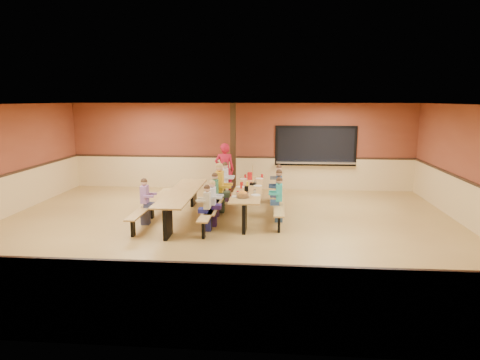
{
  "coord_description": "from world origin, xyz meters",
  "views": [
    {
      "loc": [
        1.23,
        -9.86,
        3.12
      ],
      "look_at": [
        0.36,
        0.53,
        1.15
      ],
      "focal_mm": 32.0,
      "sensor_mm": 36.0,
      "label": 1
    }
  ],
  "objects": [
    {
      "name": "condiment_mustard",
      "position": [
        0.47,
        1.57,
        0.82
      ],
      "size": [
        0.06,
        0.06,
        0.17
      ],
      "primitive_type": "cylinder",
      "color": "yellow",
      "rests_on": "cafeteria_table_main"
    },
    {
      "name": "cafeteria_table_second",
      "position": [
        -1.21,
        0.95,
        0.53
      ],
      "size": [
        1.91,
        3.7,
        0.74
      ],
      "color": "#AE8645",
      "rests_on": "ground"
    },
    {
      "name": "seated_child_white_left",
      "position": [
        -0.32,
        0.35,
        0.57
      ],
      "size": [
        0.34,
        0.28,
        1.15
      ],
      "primitive_type": null,
      "color": "silver",
      "rests_on": "ground"
    },
    {
      "name": "seated_child_navy_right",
      "position": [
        1.33,
        1.79,
        0.6
      ],
      "size": [
        0.37,
        0.3,
        1.2
      ],
      "primitive_type": null,
      "color": "#1E324E",
      "rests_on": "ground"
    },
    {
      "name": "standing_woman",
      "position": [
        -0.42,
        3.79,
        0.87
      ],
      "size": [
        0.67,
        0.47,
        1.74
      ],
      "primitive_type": "imported",
      "rotation": [
        0.0,
        0.0,
        3.24
      ],
      "color": "#B0142A",
      "rests_on": "ground"
    },
    {
      "name": "seated_adult_yellow",
      "position": [
        -0.32,
        1.72,
        0.69
      ],
      "size": [
        0.45,
        0.37,
        1.37
      ],
      "primitive_type": null,
      "color": "gold",
      "rests_on": "ground"
    },
    {
      "name": "seated_child_tan_sec",
      "position": [
        -0.38,
        -0.03,
        0.56
      ],
      "size": [
        0.32,
        0.26,
        1.11
      ],
      "primitive_type": null,
      "color": "#C2B997",
      "rests_on": "ground"
    },
    {
      "name": "condiment_ketchup",
      "position": [
        0.31,
        1.47,
        0.82
      ],
      "size": [
        0.06,
        0.06,
        0.17
      ],
      "primitive_type": "cylinder",
      "color": "#B2140F",
      "rests_on": "cafeteria_table_main"
    },
    {
      "name": "cafeteria_table_main",
      "position": [
        0.51,
        1.56,
        0.53
      ],
      "size": [
        1.91,
        3.7,
        0.74
      ],
      "color": "#AE8645",
      "rests_on": "ground"
    },
    {
      "name": "ground",
      "position": [
        0.0,
        0.0,
        0.0
      ],
      "size": [
        12.0,
        12.0,
        0.0
      ],
      "primitive_type": "plane",
      "color": "olive",
      "rests_on": "ground"
    },
    {
      "name": "seated_child_teal_right",
      "position": [
        1.33,
        0.9,
        0.58
      ],
      "size": [
        0.34,
        0.28,
        1.16
      ],
      "primitive_type": null,
      "color": "teal",
      "rests_on": "ground"
    },
    {
      "name": "room_envelope",
      "position": [
        0.0,
        0.0,
        0.69
      ],
      "size": [
        12.04,
        10.04,
        3.02
      ],
      "color": "brown",
      "rests_on": "ground"
    },
    {
      "name": "punch_pitcher",
      "position": [
        0.46,
        2.8,
        0.85
      ],
      "size": [
        0.16,
        0.16,
        0.22
      ],
      "primitive_type": "cylinder",
      "color": "red",
      "rests_on": "cafeteria_table_main"
    },
    {
      "name": "seated_child_purple_sec",
      "position": [
        -2.03,
        0.36,
        0.58
      ],
      "size": [
        0.35,
        0.29,
        1.17
      ],
      "primitive_type": null,
      "color": "#8E5F96",
      "rests_on": "ground"
    },
    {
      "name": "chip_bowl",
      "position": [
        0.43,
        0.38,
        0.81
      ],
      "size": [
        0.32,
        0.32,
        0.15
      ],
      "primitive_type": null,
      "color": "orange",
      "rests_on": "cafeteria_table_main"
    },
    {
      "name": "structural_post",
      "position": [
        -0.2,
        4.4,
        1.5
      ],
      "size": [
        0.18,
        0.18,
        3.0
      ],
      "primitive_type": "cube",
      "color": "black",
      "rests_on": "ground"
    },
    {
      "name": "seated_child_char_right",
      "position": [
        1.33,
        3.03,
        0.58
      ],
      "size": [
        0.34,
        0.28,
        1.15
      ],
      "primitive_type": null,
      "color": "#494E53",
      "rests_on": "ground"
    },
    {
      "name": "seated_child_grey_left",
      "position": [
        -0.32,
        3.04,
        0.6
      ],
      "size": [
        0.37,
        0.3,
        1.21
      ],
      "primitive_type": null,
      "color": "silver",
      "rests_on": "ground"
    },
    {
      "name": "table_paddle",
      "position": [
        0.59,
        1.99,
        0.88
      ],
      "size": [
        0.16,
        0.16,
        0.56
      ],
      "color": "black",
      "rests_on": "cafeteria_table_main"
    },
    {
      "name": "seated_child_green_sec",
      "position": [
        -0.38,
        1.28,
        0.59
      ],
      "size": [
        0.35,
        0.29,
        1.17
      ],
      "primitive_type": null,
      "color": "#337047",
      "rests_on": "ground"
    },
    {
      "name": "place_settings",
      "position": [
        0.51,
        1.56,
        0.8
      ],
      "size": [
        0.65,
        3.3,
        0.11
      ],
      "primitive_type": null,
      "color": "beige",
      "rests_on": "cafeteria_table_main"
    },
    {
      "name": "napkin_dispenser",
      "position": [
        0.48,
        1.14,
        0.8
      ],
      "size": [
        0.1,
        0.14,
        0.13
      ],
      "primitive_type": "cube",
      "color": "black",
      "rests_on": "cafeteria_table_main"
    },
    {
      "name": "kitchen_pass_through",
      "position": [
        2.6,
        4.96,
        1.49
      ],
      "size": [
        2.78,
        0.28,
        1.38
      ],
      "color": "black",
      "rests_on": "ground"
    }
  ]
}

